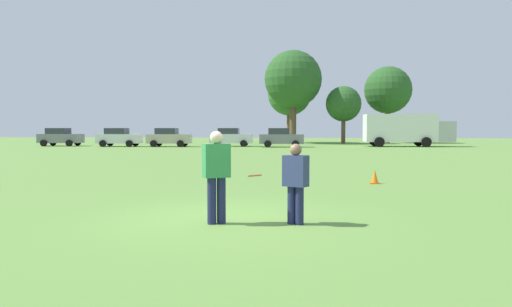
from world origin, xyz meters
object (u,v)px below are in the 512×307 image
player_defender (296,179)px  parked_car_mid_right (231,137)px  traffic_cone (375,177)px  parked_car_center (169,137)px  parked_car_mid_left (119,137)px  box_truck (406,129)px  player_thrower (216,172)px  parked_car_near_right (281,137)px  frisbee (255,176)px  parked_car_near_left (60,137)px

player_defender → parked_car_mid_right: bearing=100.7°
traffic_cone → parked_car_center: (-15.76, 30.37, 0.69)m
player_defender → parked_car_mid_right: size_ratio=0.36×
parked_car_mid_left → parked_car_center: bearing=2.1°
box_truck → player_thrower: bearing=-105.7°
player_thrower → parked_car_near_right: size_ratio=0.42×
parked_car_mid_left → box_truck: bearing=5.7°
parked_car_mid_left → parked_car_mid_right: 11.03m
frisbee → traffic_cone: frisbee is taller
player_defender → traffic_cone: bearing=71.2°
parked_car_mid_left → parked_car_center: (4.99, 0.18, 0.00)m
parked_car_near_right → frisbee: bearing=-87.7°
frisbee → parked_car_near_right: 37.70m
parked_car_center → parked_car_near_left: bearing=177.5°
traffic_cone → parked_car_center: parked_car_center is taller
parked_car_mid_left → traffic_cone: bearing=-55.5°
player_defender → frisbee: player_defender is taller
traffic_cone → box_truck: size_ratio=0.06×
parked_car_center → parked_car_mid_right: same height
parked_car_near_left → parked_car_mid_right: (17.31, 1.03, 0.00)m
player_defender → parked_car_center: bearing=109.5°
traffic_cone → parked_car_mid_left: size_ratio=0.11×
player_defender → box_truck: size_ratio=0.18×
player_thrower → parked_car_mid_left: (-16.77, 37.52, -0.09)m
player_defender → parked_car_near_left: parked_car_near_left is taller
traffic_cone → parked_car_center: bearing=117.4°
player_thrower → parked_car_near_right: bearing=91.2°
frisbee → parked_car_near_right: size_ratio=0.06×
traffic_cone → parked_car_near_right: (-4.77, 30.53, 0.69)m
frisbee → parked_car_center: bearing=108.4°
player_thrower → parked_car_near_right: (-0.79, 37.87, -0.09)m
player_defender → parked_car_near_left: size_ratio=0.36×
parked_car_near_left → parked_car_near_right: (22.40, -0.34, 0.00)m
parked_car_near_left → parked_car_center: bearing=-2.5°
parked_car_near_left → box_truck: 34.64m
parked_car_near_left → box_truck: bearing=3.5°
player_thrower → box_truck: box_truck is taller
player_thrower → parked_car_mid_right: bearing=98.5°
player_thrower → player_defender: bearing=3.9°
traffic_cone → parked_car_mid_left: bearing=124.5°
player_defender → parked_car_near_left: (-24.71, 38.10, 0.05)m
parked_car_mid_right → frisbee: bearing=-80.4°
player_defender → traffic_cone: 7.66m
frisbee → parked_car_mid_left: parked_car_mid_left is taller
parked_car_near_right → parked_car_mid_left: bearing=-178.8°
player_thrower → parked_car_mid_left: 41.10m
frisbee → player_thrower: bearing=-165.0°
traffic_cone → parked_car_near_right: bearing=98.9°
traffic_cone → parked_car_mid_right: parked_car_mid_right is taller
parked_car_near_left → parked_car_mid_left: same height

